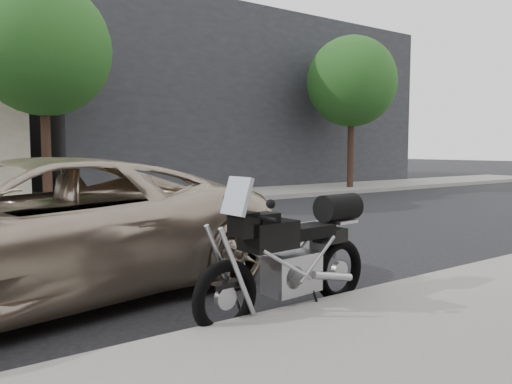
{
  "coord_description": "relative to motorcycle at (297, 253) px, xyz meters",
  "views": [
    {
      "loc": [
        4.96,
        7.58,
        1.63
      ],
      "look_at": [
        0.19,
        0.79,
        0.9
      ],
      "focal_mm": 35.0,
      "sensor_mm": 36.0,
      "label": 1
    }
  ],
  "objects": [
    {
      "name": "far_building_dark",
      "position": [
        -8.86,
        -17.36,
        2.9
      ],
      "size": [
        16.0,
        11.0,
        7.0
      ],
      "color": "#26272B",
      "rests_on": "ground"
    },
    {
      "name": "motorcycle",
      "position": [
        0.0,
        0.0,
        0.0
      ],
      "size": [
        2.19,
        0.83,
        1.39
      ],
      "rotation": [
        0.0,
        0.0,
        0.09
      ],
      "color": "black",
      "rests_on": "ground"
    },
    {
      "name": "street_tree_left",
      "position": [
        -10.86,
        -9.86,
        3.54
      ],
      "size": [
        3.4,
        3.4,
        5.7
      ],
      "color": "#362218",
      "rests_on": "far_sidewalk"
    },
    {
      "name": "far_sidewalk",
      "position": [
        -1.86,
        -10.36,
        -0.52
      ],
      "size": [
        44.0,
        3.0,
        0.15
      ],
      "primitive_type": "cube",
      "color": "gray",
      "rests_on": "ground"
    },
    {
      "name": "minivan",
      "position": [
        2.15,
        -1.86,
        0.17
      ],
      "size": [
        5.89,
        3.49,
        1.53
      ],
      "primitive_type": "imported",
      "rotation": [
        0.0,
        0.0,
        1.75
      ],
      "color": "#B6A58E",
      "rests_on": "ground"
    },
    {
      "name": "street_tree_mid",
      "position": [
        0.14,
        -9.86,
        3.54
      ],
      "size": [
        3.4,
        3.4,
        5.7
      ],
      "color": "#362218",
      "rests_on": "far_sidewalk"
    },
    {
      "name": "ground",
      "position": [
        -1.86,
        -3.86,
        -0.6
      ],
      "size": [
        120.0,
        120.0,
        0.0
      ],
      "primitive_type": "plane",
      "color": "black",
      "rests_on": "ground"
    }
  ]
}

